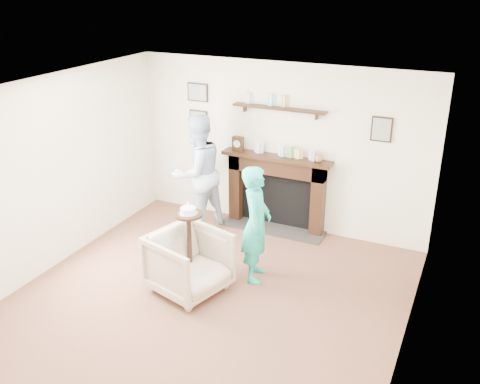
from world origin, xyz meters
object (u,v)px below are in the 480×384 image
object	(u,v)px
man	(199,226)
pedestal_table	(189,235)
armchair	(190,290)
woman	(255,277)

from	to	relation	value
man	pedestal_table	distance (m)	1.77
armchair	pedestal_table	world-z (taller)	pedestal_table
woman	pedestal_table	world-z (taller)	pedestal_table
armchair	woman	distance (m)	0.87
armchair	man	size ratio (longest dim) A/B	0.48
woman	pedestal_table	bearing A→B (deg)	109.12
armchair	woman	xyz separation A→B (m)	(0.61, 0.62, 0.00)
armchair	man	world-z (taller)	man
woman	pedestal_table	distance (m)	1.08
armchair	pedestal_table	xyz separation A→B (m)	(-0.07, 0.14, 0.69)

